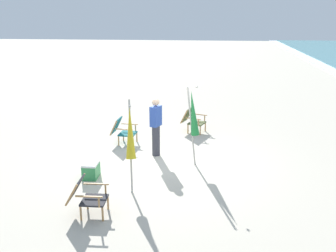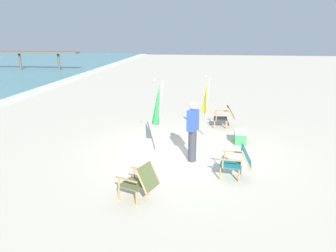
# 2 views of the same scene
# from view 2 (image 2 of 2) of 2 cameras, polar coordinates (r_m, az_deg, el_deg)

# --- Properties ---
(ground_plane) EXTENTS (80.00, 80.00, 0.00)m
(ground_plane) POSITION_cam_2_polar(r_m,az_deg,el_deg) (9.51, 2.84, -4.71)
(ground_plane) COLOR beige
(beach_chair_back_right) EXTENTS (0.65, 0.79, 0.80)m
(beach_chair_back_right) POSITION_cam_2_polar(r_m,az_deg,el_deg) (8.00, 12.03, -5.95)
(beach_chair_back_right) COLOR #196066
(beach_chair_back_right) RESTS_ON ground
(beach_chair_front_right) EXTENTS (0.80, 0.89, 0.79)m
(beach_chair_front_right) POSITION_cam_2_polar(r_m,az_deg,el_deg) (6.86, -4.88, -9.50)
(beach_chair_front_right) COLOR #515B33
(beach_chair_front_right) RESTS_ON ground
(beach_chair_far_center) EXTENTS (0.60, 0.77, 0.78)m
(beach_chair_far_center) POSITION_cam_2_polar(r_m,az_deg,el_deg) (12.07, 9.95, 1.74)
(beach_chair_far_center) COLOR #28282D
(beach_chair_far_center) RESTS_ON ground
(umbrella_furled_yellow) EXTENTS (0.76, 0.33, 2.03)m
(umbrella_furled_yellow) POSITION_cam_2_polar(r_m,az_deg,el_deg) (10.64, 6.69, 4.91)
(umbrella_furled_yellow) COLOR #B7B2A8
(umbrella_furled_yellow) RESTS_ON ground
(umbrella_furled_green) EXTENTS (0.23, 0.35, 2.12)m
(umbrella_furled_green) POSITION_cam_2_polar(r_m,az_deg,el_deg) (9.23, -1.83, 3.66)
(umbrella_furled_green) COLOR #B7B2A8
(umbrella_furled_green) RESTS_ON ground
(person_near_chairs) EXTENTS (0.39, 0.32, 1.63)m
(person_near_chairs) POSITION_cam_2_polar(r_m,az_deg,el_deg) (8.69, 4.31, -0.93)
(person_near_chairs) COLOR #383842
(person_near_chairs) RESTS_ON ground
(cooler_box) EXTENTS (0.49, 0.35, 0.40)m
(cooler_box) POSITION_cam_2_polar(r_m,az_deg,el_deg) (10.47, 12.44, -1.91)
(cooler_box) COLOR #338C4C
(cooler_box) RESTS_ON ground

